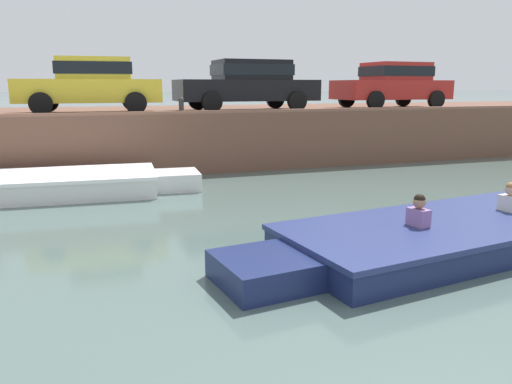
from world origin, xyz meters
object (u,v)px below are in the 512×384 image
at_px(motorboat_passing, 446,235).
at_px(car_right_inner_red, 393,83).
at_px(boat_moored_west_white, 46,185).
at_px(car_centre_black, 248,83).
at_px(mooring_bollard_mid, 181,105).
at_px(car_left_inner_yellow, 91,83).

bearing_deg(motorboat_passing, car_right_inner_red, 61.15).
bearing_deg(boat_moored_west_white, motorboat_passing, -44.99).
bearing_deg(motorboat_passing, car_centre_black, 91.48).
xyz_separation_m(motorboat_passing, mooring_bollard_mid, (-2.59, 7.95, 1.73)).
relative_size(boat_moored_west_white, car_centre_black, 1.51).
height_order(motorboat_passing, mooring_bollard_mid, mooring_bollard_mid).
bearing_deg(car_centre_black, boat_moored_west_white, -152.69).
height_order(car_centre_black, mooring_bollard_mid, car_centre_black).
distance_m(motorboat_passing, car_centre_black, 9.46).
distance_m(boat_moored_west_white, car_right_inner_red, 11.81).
bearing_deg(car_centre_black, car_right_inner_red, 0.01).
bearing_deg(car_right_inner_red, motorboat_passing, -118.85).
bearing_deg(car_right_inner_red, mooring_bollard_mid, -170.93).
bearing_deg(car_left_inner_yellow, boat_moored_west_white, -111.53).
bearing_deg(motorboat_passing, mooring_bollard_mid, 108.08).
xyz_separation_m(boat_moored_west_white, car_right_inner_red, (11.18, 3.04, 2.31)).
xyz_separation_m(car_centre_black, car_right_inner_red, (5.29, 0.00, -0.00)).
bearing_deg(car_centre_black, car_left_inner_yellow, -179.96).
xyz_separation_m(car_left_inner_yellow, car_centre_black, (4.69, 0.00, 0.00)).
height_order(car_centre_black, car_right_inner_red, same).
bearing_deg(motorboat_passing, car_left_inner_yellow, 118.27).
xyz_separation_m(car_left_inner_yellow, mooring_bollard_mid, (2.33, -1.22, -0.61)).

